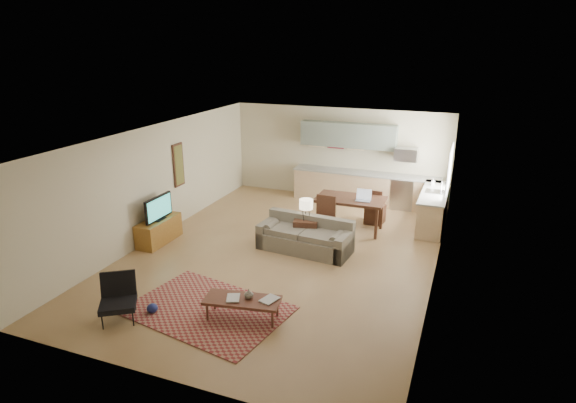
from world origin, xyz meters
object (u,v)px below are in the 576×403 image
at_px(console_table, 306,233).
at_px(dining_table, 350,214).
at_px(armchair, 118,300).
at_px(sofa, 305,235).
at_px(tv_credenza, 159,231).
at_px(coffee_table, 243,309).

height_order(console_table, dining_table, dining_table).
relative_size(armchair, console_table, 1.21).
xyz_separation_m(sofa, console_table, (-0.07, 0.25, -0.06)).
relative_size(tv_credenza, dining_table, 0.74).
distance_m(armchair, console_table, 4.54).
bearing_deg(armchair, dining_table, 30.27).
xyz_separation_m(console_table, dining_table, (0.70, 1.34, 0.10)).
height_order(armchair, dining_table, dining_table).
relative_size(tv_credenza, console_table, 1.93).
distance_m(sofa, console_table, 0.27).
bearing_deg(coffee_table, sofa, 79.20).
xyz_separation_m(coffee_table, console_table, (-0.01, 3.32, 0.13)).
relative_size(sofa, console_table, 3.40).
height_order(armchair, console_table, armchair).
height_order(tv_credenza, dining_table, dining_table).
xyz_separation_m(coffee_table, tv_credenza, (-3.33, 2.28, 0.09)).
xyz_separation_m(tv_credenza, dining_table, (4.02, 2.38, 0.14)).
relative_size(coffee_table, dining_table, 0.78).
relative_size(sofa, armchair, 2.80).
height_order(coffee_table, tv_credenza, tv_credenza).
relative_size(coffee_table, console_table, 2.02).
distance_m(sofa, coffee_table, 3.07).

